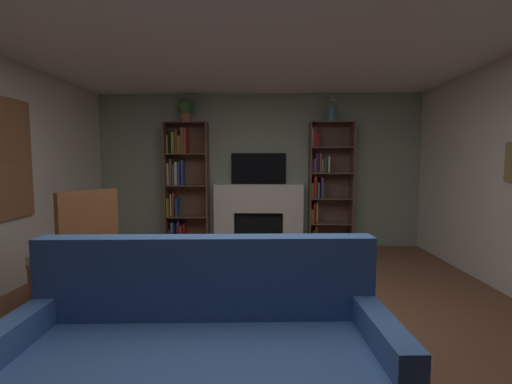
# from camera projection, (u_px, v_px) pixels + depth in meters

# --- Properties ---
(ground_plane) EXTENTS (7.44, 7.44, 0.00)m
(ground_plane) POSITION_uv_depth(u_px,v_px,m) (252.00, 333.00, 2.89)
(ground_plane) COLOR brown
(wall_back_accent) EXTENTS (5.45, 0.06, 2.53)m
(wall_back_accent) POSITION_uv_depth(u_px,v_px,m) (259.00, 171.00, 5.90)
(wall_back_accent) COLOR gray
(wall_back_accent) RESTS_ON ground_plane
(ceiling) EXTENTS (5.45, 6.32, 0.06)m
(ceiling) POSITION_uv_depth(u_px,v_px,m) (252.00, 10.00, 2.68)
(ceiling) COLOR white
(ceiling) RESTS_ON wall_back_accent
(fireplace) EXTENTS (1.57, 0.48, 1.04)m
(fireplace) POSITION_uv_depth(u_px,v_px,m) (259.00, 215.00, 5.84)
(fireplace) COLOR white
(fireplace) RESTS_ON ground_plane
(tv) EXTENTS (0.90, 0.06, 0.51)m
(tv) POSITION_uv_depth(u_px,v_px,m) (259.00, 169.00, 5.84)
(tv) COLOR black
(tv) RESTS_ON fireplace
(bookshelf_left) EXTENTS (0.70, 0.31, 2.05)m
(bookshelf_left) POSITION_uv_depth(u_px,v_px,m) (183.00, 184.00, 5.81)
(bookshelf_left) COLOR brown
(bookshelf_left) RESTS_ON ground_plane
(bookshelf_right) EXTENTS (0.70, 0.31, 2.05)m
(bookshelf_right) POSITION_uv_depth(u_px,v_px,m) (325.00, 186.00, 5.76)
(bookshelf_right) COLOR brown
(bookshelf_right) RESTS_ON ground_plane
(potted_plant) EXTENTS (0.27, 0.27, 0.38)m
(potted_plant) POSITION_uv_depth(u_px,v_px,m) (186.00, 108.00, 5.67)
(potted_plant) COLOR #AD6D4D
(potted_plant) RESTS_ON bookshelf_left
(vase_with_flowers) EXTENTS (0.15, 0.15, 0.41)m
(vase_with_flowers) POSITION_uv_depth(u_px,v_px,m) (332.00, 114.00, 5.62)
(vase_with_flowers) COLOR slate
(vase_with_flowers) RESTS_ON bookshelf_right
(couch) EXTENTS (2.13, 0.92, 0.94)m
(couch) POSITION_uv_depth(u_px,v_px,m) (202.00, 360.00, 1.97)
(couch) COLOR #3E65A5
(couch) RESTS_ON ground_plane
(armchair) EXTENTS (0.79, 0.81, 1.14)m
(armchair) POSITION_uv_depth(u_px,v_px,m) (79.00, 249.00, 3.41)
(armchair) COLOR brown
(armchair) RESTS_ON ground_plane
(coffee_table) EXTENTS (0.98, 0.42, 0.45)m
(coffee_table) POSITION_uv_depth(u_px,v_px,m) (219.00, 295.00, 2.70)
(coffee_table) COLOR #916550
(coffee_table) RESTS_ON ground_plane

